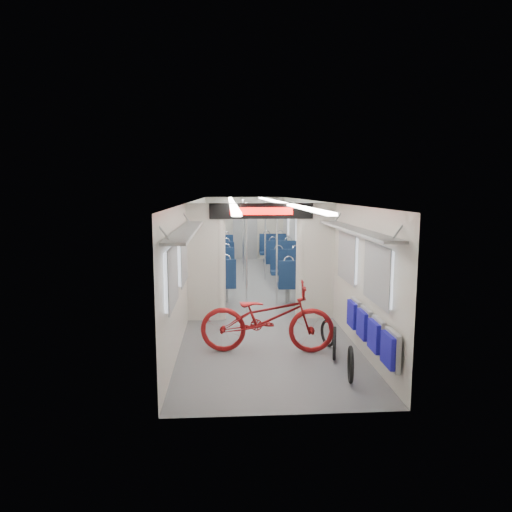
{
  "coord_description": "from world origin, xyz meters",
  "views": [
    {
      "loc": [
        -0.66,
        -10.87,
        2.55
      ],
      "look_at": [
        -0.08,
        -1.72,
        1.22
      ],
      "focal_mm": 32.0,
      "sensor_mm": 36.0,
      "label": 1
    }
  ],
  "objects_px": {
    "seat_bay_far_right": "(277,252)",
    "bike_hoop_a": "(351,366)",
    "bike_hoop_b": "(334,345)",
    "seat_bay_near_left": "(216,271)",
    "bicycle": "(267,318)",
    "bike_hoop_c": "(328,335)",
    "stanchion_near_left": "(247,258)",
    "stanchion_far_right": "(265,240)",
    "flip_bench": "(370,330)",
    "seat_bay_near_right": "(293,272)",
    "stanchion_far_left": "(243,241)",
    "seat_bay_far_left": "(219,253)",
    "stanchion_near_right": "(277,258)"
  },
  "relations": [
    {
      "from": "seat_bay_near_left",
      "to": "bike_hoop_a",
      "type": "bearing_deg",
      "value": -70.77
    },
    {
      "from": "flip_bench",
      "to": "seat_bay_near_right",
      "type": "xyz_separation_m",
      "value": [
        -0.42,
        4.8,
        -0.03
      ]
    },
    {
      "from": "bicycle",
      "to": "stanchion_near_right",
      "type": "height_order",
      "value": "stanchion_near_right"
    },
    {
      "from": "bike_hoop_a",
      "to": "bike_hoop_c",
      "type": "xyz_separation_m",
      "value": [
        0.01,
        1.43,
        -0.03
      ]
    },
    {
      "from": "bike_hoop_c",
      "to": "seat_bay_far_left",
      "type": "height_order",
      "value": "seat_bay_far_left"
    },
    {
      "from": "seat_bay_far_right",
      "to": "bike_hoop_a",
      "type": "bearing_deg",
      "value": -89.82
    },
    {
      "from": "stanchion_far_right",
      "to": "seat_bay_near_right",
      "type": "bearing_deg",
      "value": -74.46
    },
    {
      "from": "bike_hoop_c",
      "to": "bicycle",
      "type": "bearing_deg",
      "value": -169.95
    },
    {
      "from": "seat_bay_near_right",
      "to": "stanchion_near_right",
      "type": "distance_m",
      "value": 1.8
    },
    {
      "from": "stanchion_far_left",
      "to": "seat_bay_near_left",
      "type": "bearing_deg",
      "value": -115.72
    },
    {
      "from": "flip_bench",
      "to": "stanchion_near_right",
      "type": "distance_m",
      "value": 3.41
    },
    {
      "from": "bicycle",
      "to": "stanchion_far_right",
      "type": "distance_m",
      "value": 5.93
    },
    {
      "from": "bike_hoop_a",
      "to": "bike_hoop_b",
      "type": "relative_size",
      "value": 0.98
    },
    {
      "from": "seat_bay_far_right",
      "to": "seat_bay_far_left",
      "type": "bearing_deg",
      "value": -177.11
    },
    {
      "from": "bike_hoop_a",
      "to": "seat_bay_far_left",
      "type": "relative_size",
      "value": 0.22
    },
    {
      "from": "bicycle",
      "to": "bike_hoop_c",
      "type": "distance_m",
      "value": 1.09
    },
    {
      "from": "bike_hoop_c",
      "to": "stanchion_far_left",
      "type": "distance_m",
      "value": 5.7
    },
    {
      "from": "bicycle",
      "to": "stanchion_far_right",
      "type": "height_order",
      "value": "stanchion_far_right"
    },
    {
      "from": "bike_hoop_a",
      "to": "bike_hoop_c",
      "type": "bearing_deg",
      "value": 89.53
    },
    {
      "from": "bike_hoop_b",
      "to": "seat_bay_near_left",
      "type": "xyz_separation_m",
      "value": [
        -1.88,
        4.6,
        0.33
      ]
    },
    {
      "from": "bike_hoop_b",
      "to": "stanchion_near_right",
      "type": "relative_size",
      "value": 0.22
    },
    {
      "from": "bike_hoop_a",
      "to": "seat_bay_near_right",
      "type": "relative_size",
      "value": 0.24
    },
    {
      "from": "stanchion_far_right",
      "to": "flip_bench",
      "type": "bearing_deg",
      "value": -81.98
    },
    {
      "from": "seat_bay_far_left",
      "to": "stanchion_far_right",
      "type": "height_order",
      "value": "stanchion_far_right"
    },
    {
      "from": "seat_bay_near_right",
      "to": "seat_bay_far_left",
      "type": "height_order",
      "value": "seat_bay_far_left"
    },
    {
      "from": "seat_bay_far_right",
      "to": "stanchion_near_right",
      "type": "relative_size",
      "value": 1.01
    },
    {
      "from": "flip_bench",
      "to": "seat_bay_far_left",
      "type": "xyz_separation_m",
      "value": [
        -2.29,
        8.34,
        -0.01
      ]
    },
    {
      "from": "bicycle",
      "to": "flip_bench",
      "type": "distance_m",
      "value": 1.61
    },
    {
      "from": "seat_bay_near_left",
      "to": "stanchion_near_left",
      "type": "bearing_deg",
      "value": -68.93
    },
    {
      "from": "stanchion_near_left",
      "to": "seat_bay_far_left",
      "type": "bearing_deg",
      "value": 97.51
    },
    {
      "from": "seat_bay_near_left",
      "to": "stanchion_near_left",
      "type": "xyz_separation_m",
      "value": [
        0.67,
        -1.74,
        0.59
      ]
    },
    {
      "from": "bike_hoop_a",
      "to": "seat_bay_far_right",
      "type": "relative_size",
      "value": 0.22
    },
    {
      "from": "seat_bay_near_right",
      "to": "stanchion_far_right",
      "type": "distance_m",
      "value": 2.04
    },
    {
      "from": "bike_hoop_b",
      "to": "stanchion_near_right",
      "type": "height_order",
      "value": "stanchion_near_right"
    },
    {
      "from": "bike_hoop_a",
      "to": "stanchion_far_right",
      "type": "relative_size",
      "value": 0.22
    },
    {
      "from": "bike_hoop_b",
      "to": "seat_bay_near_right",
      "type": "relative_size",
      "value": 0.24
    },
    {
      "from": "bike_hoop_c",
      "to": "stanchion_near_left",
      "type": "xyz_separation_m",
      "value": [
        -1.24,
        2.26,
        0.95
      ]
    },
    {
      "from": "bike_hoop_a",
      "to": "bicycle",
      "type": "bearing_deg",
      "value": 128.78
    },
    {
      "from": "seat_bay_far_right",
      "to": "seat_bay_near_left",
      "type": "bearing_deg",
      "value": -118.48
    },
    {
      "from": "stanchion_far_left",
      "to": "seat_bay_far_right",
      "type": "bearing_deg",
      "value": 59.52
    },
    {
      "from": "seat_bay_near_left",
      "to": "stanchion_far_left",
      "type": "height_order",
      "value": "stanchion_far_left"
    },
    {
      "from": "seat_bay_far_right",
      "to": "stanchion_near_left",
      "type": "bearing_deg",
      "value": -103.0
    },
    {
      "from": "seat_bay_far_right",
      "to": "seat_bay_near_right",
      "type": "bearing_deg",
      "value": -90.0
    },
    {
      "from": "bicycle",
      "to": "stanchion_far_left",
      "type": "xyz_separation_m",
      "value": [
        -0.18,
        5.67,
        0.59
      ]
    },
    {
      "from": "bike_hoop_a",
      "to": "bike_hoop_b",
      "type": "height_order",
      "value": "bike_hoop_b"
    },
    {
      "from": "bike_hoop_c",
      "to": "bike_hoop_b",
      "type": "bearing_deg",
      "value": -92.92
    },
    {
      "from": "bike_hoop_a",
      "to": "bike_hoop_b",
      "type": "bearing_deg",
      "value": 91.25
    },
    {
      "from": "seat_bay_near_left",
      "to": "stanchion_far_right",
      "type": "relative_size",
      "value": 0.95
    },
    {
      "from": "flip_bench",
      "to": "bike_hoop_b",
      "type": "xyz_separation_m",
      "value": [
        -0.41,
        0.39,
        -0.35
      ]
    },
    {
      "from": "flip_bench",
      "to": "bike_hoop_c",
      "type": "relative_size",
      "value": 4.64
    }
  ]
}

